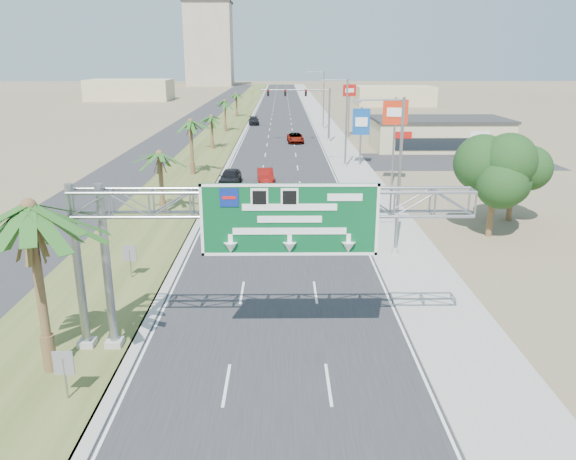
# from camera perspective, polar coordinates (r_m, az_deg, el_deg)

# --- Properties ---
(road) EXTENTS (12.00, 300.00, 0.02)m
(road) POSITION_cam_1_polar(r_m,az_deg,el_deg) (122.81, -0.72, 11.41)
(road) COLOR #28282B
(road) RESTS_ON ground
(sidewalk_right) EXTENTS (4.00, 300.00, 0.10)m
(sidewalk_right) POSITION_cam_1_polar(r_m,az_deg,el_deg) (123.08, 3.32, 11.42)
(sidewalk_right) COLOR #9E9B93
(sidewalk_right) RESTS_ON ground
(median_grass) EXTENTS (7.00, 300.00, 0.12)m
(median_grass) POSITION_cam_1_polar(r_m,az_deg,el_deg) (123.22, -5.46, 11.38)
(median_grass) COLOR #475224
(median_grass) RESTS_ON ground
(opposing_road) EXTENTS (8.00, 300.00, 0.02)m
(opposing_road) POSITION_cam_1_polar(r_m,az_deg,el_deg) (124.01, -8.75, 11.27)
(opposing_road) COLOR #28282B
(opposing_road) RESTS_ON ground
(sign_gantry) EXTENTS (16.75, 1.24, 7.50)m
(sign_gantry) POSITION_cam_1_polar(r_m,az_deg,el_deg) (23.01, -3.75, 1.44)
(sign_gantry) COLOR gray
(sign_gantry) RESTS_ON ground
(palm_near) EXTENTS (5.70, 5.70, 8.35)m
(palm_near) POSITION_cam_1_polar(r_m,az_deg,el_deg) (22.91, -24.85, 2.05)
(palm_near) COLOR brown
(palm_near) RESTS_ON ground
(palm_row_b) EXTENTS (3.99, 3.99, 5.95)m
(palm_row_b) POSITION_cam_1_polar(r_m,az_deg,el_deg) (45.84, -12.94, 7.46)
(palm_row_b) COLOR brown
(palm_row_b) RESTS_ON ground
(palm_row_c) EXTENTS (3.99, 3.99, 6.75)m
(palm_row_c) POSITION_cam_1_polar(r_m,az_deg,el_deg) (61.33, -9.88, 10.71)
(palm_row_c) COLOR brown
(palm_row_c) RESTS_ON ground
(palm_row_d) EXTENTS (3.99, 3.99, 5.45)m
(palm_row_d) POSITION_cam_1_polar(r_m,az_deg,el_deg) (79.18, -7.80, 11.30)
(palm_row_d) COLOR brown
(palm_row_d) RESTS_ON ground
(palm_row_e) EXTENTS (3.99, 3.99, 6.15)m
(palm_row_e) POSITION_cam_1_polar(r_m,az_deg,el_deg) (97.94, -6.46, 12.83)
(palm_row_e) COLOR brown
(palm_row_e) RESTS_ON ground
(palm_row_f) EXTENTS (3.99, 3.99, 5.75)m
(palm_row_f) POSITION_cam_1_polar(r_m,az_deg,el_deg) (122.81, -5.29, 13.54)
(palm_row_f) COLOR brown
(palm_row_f) RESTS_ON ground
(streetlight_near) EXTENTS (3.27, 0.44, 10.00)m
(streetlight_near) POSITION_cam_1_polar(r_m,az_deg,el_deg) (35.73, 10.89, 4.59)
(streetlight_near) COLOR gray
(streetlight_near) RESTS_ON ground
(streetlight_mid) EXTENTS (3.27, 0.44, 10.00)m
(streetlight_mid) POSITION_cam_1_polar(r_m,az_deg,el_deg) (65.03, 5.75, 10.37)
(streetlight_mid) COLOR gray
(streetlight_mid) RESTS_ON ground
(streetlight_far) EXTENTS (3.27, 0.44, 10.00)m
(streetlight_far) POSITION_cam_1_polar(r_m,az_deg,el_deg) (100.73, 3.52, 12.80)
(streetlight_far) COLOR gray
(streetlight_far) RESTS_ON ground
(signal_mast) EXTENTS (10.28, 0.71, 8.00)m
(signal_mast) POSITION_cam_1_polar(r_m,az_deg,el_deg) (84.64, 2.82, 12.09)
(signal_mast) COLOR gray
(signal_mast) RESTS_ON ground
(store_building) EXTENTS (18.00, 10.00, 4.00)m
(store_building) POSITION_cam_1_polar(r_m,az_deg,el_deg) (81.82, 15.05, 9.36)
(store_building) COLOR tan
(store_building) RESTS_ON ground
(oak_near) EXTENTS (4.50, 4.50, 6.80)m
(oak_near) POSITION_cam_1_polar(r_m,az_deg,el_deg) (41.68, 20.29, 5.38)
(oak_near) COLOR brown
(oak_near) RESTS_ON ground
(oak_far) EXTENTS (3.50, 3.50, 5.60)m
(oak_far) POSITION_cam_1_polar(r_m,az_deg,el_deg) (46.56, 21.97, 5.44)
(oak_far) COLOR brown
(oak_far) RESTS_ON ground
(median_signback_a) EXTENTS (0.75, 0.08, 2.08)m
(median_signback_a) POSITION_cam_1_polar(r_m,az_deg,el_deg) (22.63, -21.81, -12.76)
(median_signback_a) COLOR gray
(median_signback_a) RESTS_ON ground
(median_signback_b) EXTENTS (0.75, 0.08, 2.08)m
(median_signback_b) POSITION_cam_1_polar(r_m,az_deg,el_deg) (33.23, -15.78, -2.53)
(median_signback_b) COLOR gray
(median_signback_b) RESTS_ON ground
(tower_distant) EXTENTS (20.00, 16.00, 35.00)m
(tower_distant) POSITION_cam_1_polar(r_m,az_deg,el_deg) (264.22, -8.01, 18.12)
(tower_distant) COLOR tan
(tower_distant) RESTS_ON ground
(building_distant_left) EXTENTS (24.00, 14.00, 6.00)m
(building_distant_left) POSITION_cam_1_polar(r_m,az_deg,el_deg) (178.27, -15.75, 13.54)
(building_distant_left) COLOR tan
(building_distant_left) RESTS_ON ground
(building_distant_right) EXTENTS (20.00, 12.00, 5.00)m
(building_distant_right) POSITION_cam_1_polar(r_m,az_deg,el_deg) (155.39, 10.74, 13.25)
(building_distant_right) COLOR tan
(building_distant_right) RESTS_ON ground
(car_left_lane) EXTENTS (2.26, 4.87, 1.61)m
(car_left_lane) POSITION_cam_1_polar(r_m,az_deg,el_deg) (56.57, -5.90, 5.36)
(car_left_lane) COLOR black
(car_left_lane) RESTS_ON ground
(car_mid_lane) EXTENTS (1.93, 4.60, 1.48)m
(car_mid_lane) POSITION_cam_1_polar(r_m,az_deg,el_deg) (57.22, -2.32, 5.50)
(car_mid_lane) COLOR maroon
(car_mid_lane) RESTS_ON ground
(car_right_lane) EXTENTS (2.56, 5.19, 1.42)m
(car_right_lane) POSITION_cam_1_polar(r_m,az_deg,el_deg) (85.11, 0.76, 9.33)
(car_right_lane) COLOR gray
(car_right_lane) RESTS_ON ground
(car_far) EXTENTS (2.33, 5.01, 1.42)m
(car_far) POSITION_cam_1_polar(r_m,az_deg,el_deg) (108.77, -3.50, 11.01)
(car_far) COLOR black
(car_far) RESTS_ON ground
(pole_sign_red_near) EXTENTS (2.40, 0.87, 8.62)m
(pole_sign_red_near) POSITION_cam_1_polar(r_m,az_deg,el_deg) (56.14, 10.84, 11.21)
(pole_sign_red_near) COLOR gray
(pole_sign_red_near) RESTS_ON ground
(pole_sign_blue) EXTENTS (2.02, 0.50, 6.82)m
(pole_sign_blue) POSITION_cam_1_polar(r_m,az_deg,el_deg) (66.75, 7.44, 10.66)
(pole_sign_blue) COLOR gray
(pole_sign_blue) RESTS_ON ground
(pole_sign_red_far) EXTENTS (2.13, 1.18, 8.40)m
(pole_sign_red_far) POSITION_cam_1_polar(r_m,az_deg,el_deg) (91.30, 6.25, 13.50)
(pole_sign_red_far) COLOR gray
(pole_sign_red_far) RESTS_ON ground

